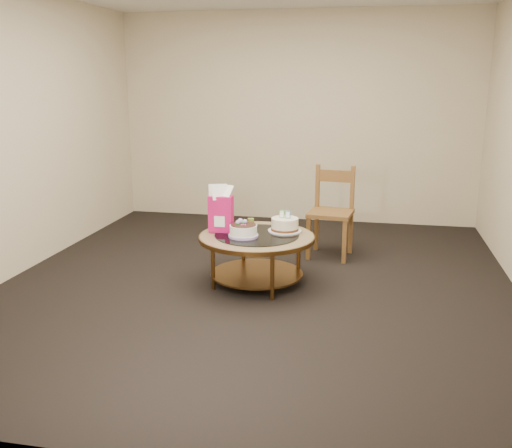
% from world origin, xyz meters
% --- Properties ---
extents(ground, '(5.00, 5.00, 0.00)m').
position_xyz_m(ground, '(0.00, 0.00, 0.00)').
color(ground, black).
rests_on(ground, ground).
extents(room_walls, '(4.52, 5.02, 2.61)m').
position_xyz_m(room_walls, '(0.00, 0.00, 1.54)').
color(room_walls, '#C6B496').
rests_on(room_walls, ground).
extents(coffee_table, '(1.02, 1.02, 0.46)m').
position_xyz_m(coffee_table, '(0.00, -0.00, 0.38)').
color(coffee_table, brown).
rests_on(coffee_table, ground).
extents(decorated_cake, '(0.26, 0.26, 0.15)m').
position_xyz_m(decorated_cake, '(-0.10, -0.09, 0.51)').
color(decorated_cake, '#AF92CF').
rests_on(decorated_cake, coffee_table).
extents(cream_cake, '(0.30, 0.30, 0.19)m').
position_xyz_m(cream_cake, '(0.22, 0.16, 0.52)').
color(cream_cake, silver).
rests_on(cream_cake, coffee_table).
extents(gift_bag, '(0.21, 0.16, 0.42)m').
position_xyz_m(gift_bag, '(-0.33, 0.04, 0.67)').
color(gift_bag, '#CE136D').
rests_on(gift_bag, coffee_table).
extents(pillar_candle, '(0.12, 0.12, 0.09)m').
position_xyz_m(pillar_candle, '(-0.11, 0.26, 0.49)').
color(pillar_candle, '#ECCF61').
rests_on(pillar_candle, coffee_table).
extents(dining_chair, '(0.47, 0.47, 0.92)m').
position_xyz_m(dining_chair, '(0.58, 1.00, 0.47)').
color(dining_chair, brown).
rests_on(dining_chair, ground).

